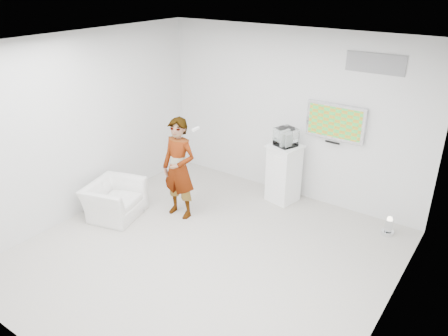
# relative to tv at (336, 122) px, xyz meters

# --- Properties ---
(room) EXTENTS (5.01, 5.01, 3.00)m
(room) POSITION_rel_tv_xyz_m (-0.85, -2.45, -0.05)
(room) COLOR #A69F98
(room) RESTS_ON ground
(tv) EXTENTS (1.00, 0.08, 0.60)m
(tv) POSITION_rel_tv_xyz_m (0.00, 0.00, 0.00)
(tv) COLOR #BCBBC0
(tv) RESTS_ON room
(logo_decal) EXTENTS (0.90, 0.02, 0.30)m
(logo_decal) POSITION_rel_tv_xyz_m (0.50, 0.04, 1.00)
(logo_decal) COLOR slate
(logo_decal) RESTS_ON room
(person) EXTENTS (0.64, 0.43, 1.72)m
(person) POSITION_rel_tv_xyz_m (-1.91, -1.76, -0.69)
(person) COLOR white
(person) RESTS_ON room
(armchair) EXTENTS (1.01, 1.09, 0.59)m
(armchair) POSITION_rel_tv_xyz_m (-2.79, -2.43, -1.25)
(armchair) COLOR white
(armchair) RESTS_ON room
(pedestal) EXTENTS (0.60, 0.60, 1.06)m
(pedestal) POSITION_rel_tv_xyz_m (-0.74, -0.30, -1.02)
(pedestal) COLOR white
(pedestal) RESTS_ON room
(floor_uplight) EXTENTS (0.21, 0.21, 0.30)m
(floor_uplight) POSITION_rel_tv_xyz_m (1.18, -0.36, -1.40)
(floor_uplight) COLOR silver
(floor_uplight) RESTS_ON room
(vitrine) EXTENTS (0.40, 0.40, 0.32)m
(vitrine) POSITION_rel_tv_xyz_m (-0.74, -0.30, -0.33)
(vitrine) COLOR white
(vitrine) RESTS_ON pedestal
(console) EXTENTS (0.09, 0.17, 0.22)m
(console) POSITION_rel_tv_xyz_m (-0.74, -0.30, -0.38)
(console) COLOR white
(console) RESTS_ON pedestal
(wii_remote) EXTENTS (0.04, 0.15, 0.04)m
(wii_remote) POSITION_rel_tv_xyz_m (-1.66, -1.61, -0.00)
(wii_remote) COLOR white
(wii_remote) RESTS_ON person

